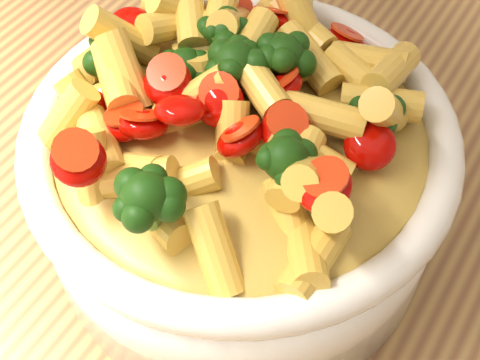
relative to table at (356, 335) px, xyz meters
The scene contains 3 objects.
table is the anchor object (origin of this frame).
serving_bowl 0.19m from the table, 169.15° to the right, with size 0.27×0.27×0.11m.
pasta_salad 0.25m from the table, 169.15° to the right, with size 0.21×0.21×0.05m.
Camera 1 is at (0.04, -0.25, 1.30)m, focal length 50.00 mm.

